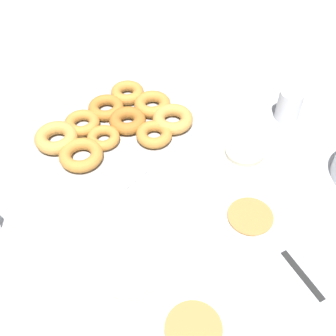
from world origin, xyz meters
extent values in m
plane|color=#B2B5BA|center=(0.00, 0.00, 0.00)|extent=(3.00, 3.00, 0.00)
cylinder|color=#B27F42|center=(-0.07, 0.14, 0.00)|extent=(0.11, 0.11, 0.01)
cylinder|color=#B27F42|center=(0.22, 0.20, 0.01)|extent=(0.11, 0.11, 0.01)
cylinder|color=beige|center=(0.23, 0.04, 0.00)|extent=(0.09, 0.09, 0.01)
cylinder|color=beige|center=(-0.23, 0.01, 0.01)|extent=(0.10, 0.10, 0.01)
cube|color=#ADAFB5|center=(-0.06, -0.28, 0.00)|extent=(0.38, 0.30, 0.01)
torus|color=#C68438|center=(-0.18, -0.37, 0.02)|extent=(0.10, 0.10, 0.03)
torus|color=#B7752D|center=(-0.09, -0.37, 0.02)|extent=(0.10, 0.10, 0.03)
torus|color=#C68438|center=(-0.01, -0.37, 0.02)|extent=(0.10, 0.10, 0.03)
torus|color=#D19347|center=(0.08, -0.38, 0.02)|extent=(0.11, 0.11, 0.04)
torus|color=#C68438|center=(-0.19, -0.28, 0.02)|extent=(0.10, 0.10, 0.03)
torus|color=#AD6B28|center=(-0.10, -0.29, 0.02)|extent=(0.10, 0.10, 0.03)
torus|color=#C68438|center=(-0.01, -0.29, 0.02)|extent=(0.09, 0.09, 0.03)
torus|color=#C68438|center=(0.07, -0.28, 0.02)|extent=(0.11, 0.11, 0.03)
torus|color=#D19347|center=(-0.18, -0.20, 0.02)|extent=(0.11, 0.11, 0.03)
torus|color=#C68438|center=(-0.11, -0.20, 0.02)|extent=(0.10, 0.10, 0.03)
cylinder|color=white|center=(-0.42, 0.02, 0.05)|extent=(0.07, 0.07, 0.09)
cube|color=black|center=(-0.02, 0.30, 0.00)|extent=(0.06, 0.12, 0.01)
cube|color=#BCBCC1|center=(-0.06, 0.19, 0.00)|extent=(0.09, 0.12, 0.01)
camera|label=1|loc=(0.47, 0.36, 0.79)|focal=45.00mm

